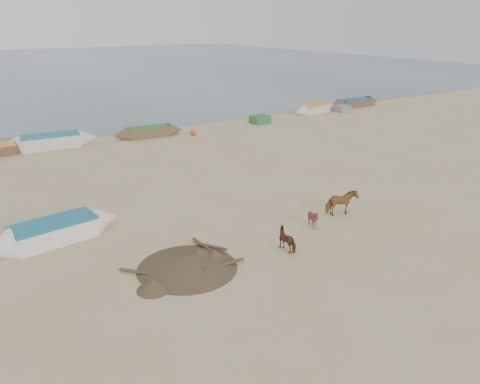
% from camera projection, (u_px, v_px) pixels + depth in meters
% --- Properties ---
extents(ground, '(140.00, 140.00, 0.00)m').
position_uv_depth(ground, '(295.00, 246.00, 18.27)').
color(ground, tan).
rests_on(ground, ground).
extents(sea, '(160.00, 160.00, 0.00)m').
position_uv_depth(sea, '(2.00, 69.00, 82.87)').
color(sea, slate).
rests_on(sea, ground).
extents(cow_adult, '(1.52, 0.98, 1.18)m').
position_uv_depth(cow_adult, '(341.00, 203.00, 20.93)').
color(cow_adult, brown).
rests_on(cow_adult, ground).
extents(calf_front, '(1.01, 0.97, 0.85)m').
position_uv_depth(calf_front, '(313.00, 219.00, 19.68)').
color(calf_front, maroon).
rests_on(calf_front, ground).
extents(calf_right, '(1.07, 1.12, 0.87)m').
position_uv_depth(calf_right, '(289.00, 239.00, 17.84)').
color(calf_right, brown).
rests_on(calf_right, ground).
extents(near_canoe, '(5.53, 2.07, 0.88)m').
position_uv_depth(near_canoe, '(54.00, 231.00, 18.49)').
color(near_canoe, white).
rests_on(near_canoe, ground).
extents(debris_pile, '(3.77, 3.77, 0.48)m').
position_uv_depth(debris_pile, '(187.00, 262.00, 16.56)').
color(debris_pile, brown).
rests_on(debris_pile, ground).
extents(waterline_canoes, '(57.32, 2.56, 0.97)m').
position_uv_depth(waterline_canoes, '(138.00, 131.00, 35.13)').
color(waterline_canoes, brown).
rests_on(waterline_canoes, ground).
extents(beach_clutter, '(44.60, 4.79, 0.64)m').
position_uv_depth(beach_clutter, '(156.00, 133.00, 35.19)').
color(beach_clutter, '#326F3F').
rests_on(beach_clutter, ground).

